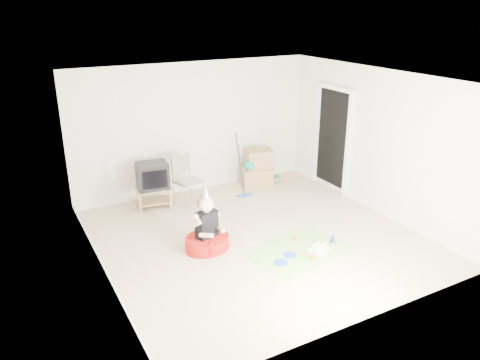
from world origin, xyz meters
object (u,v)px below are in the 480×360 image
folding_chair (188,181)px  cardboard_boxes (258,169)px  crt_tv (152,175)px  seated_woman (207,235)px  tv_stand (154,195)px  birthday_cake (319,251)px

folding_chair → cardboard_boxes: folding_chair is taller
crt_tv → seated_woman: 2.00m
cardboard_boxes → seated_woman: 2.90m
crt_tv → cardboard_boxes: bearing=8.5°
tv_stand → crt_tv: size_ratio=1.22×
folding_chair → seated_woman: size_ratio=0.94×
crt_tv → folding_chair: bearing=-11.4°
crt_tv → seated_woman: (0.21, -1.95, -0.41)m
crt_tv → folding_chair: (0.62, -0.21, -0.16)m
folding_chair → cardboard_boxes: (1.68, 0.26, -0.11)m
crt_tv → seated_woman: seated_woman is taller
crt_tv → folding_chair: 0.67m
tv_stand → seated_woman: seated_woman is taller
folding_chair → tv_stand: bearing=161.3°
cardboard_boxes → seated_woman: bearing=-136.4°
tv_stand → birthday_cake: (1.66, -2.92, -0.20)m
birthday_cake → cardboard_boxes: bearing=77.8°
seated_woman → birthday_cake: size_ratio=2.87×
cardboard_boxes → birthday_cake: (-0.64, -2.97, -0.33)m
cardboard_boxes → tv_stand: bearing=-178.8°
cardboard_boxes → birthday_cake: size_ratio=2.12×
crt_tv → birthday_cake: 3.41m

